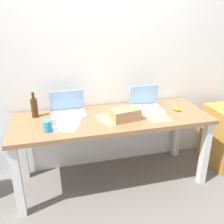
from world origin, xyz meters
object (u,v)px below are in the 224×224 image
at_px(beer_bottle, 34,107).
at_px(coffee_mug, 48,126).
at_px(laptop_left, 68,109).
at_px(computer_mouse, 177,109).
at_px(cardboard_box, 125,114).
at_px(laptop_right, 146,104).
at_px(desk, 112,126).

height_order(beer_bottle, coffee_mug, beer_bottle).
relative_size(laptop_left, computer_mouse, 3.42).
bearing_deg(beer_bottle, coffee_mug, -72.63).
bearing_deg(cardboard_box, laptop_right, 37.21).
relative_size(computer_mouse, coffee_mug, 1.05).
distance_m(beer_bottle, computer_mouse, 1.43).
height_order(desk, computer_mouse, computer_mouse).
bearing_deg(cardboard_box, coffee_mug, -174.74).
bearing_deg(computer_mouse, cardboard_box, 172.84).
height_order(laptop_left, coffee_mug, laptop_left).
distance_m(beer_bottle, cardboard_box, 0.87).
bearing_deg(cardboard_box, computer_mouse, 8.54).
relative_size(beer_bottle, coffee_mug, 2.74).
xyz_separation_m(beer_bottle, cardboard_box, (0.82, -0.29, -0.05)).
relative_size(desk, laptop_left, 5.61).
relative_size(cardboard_box, coffee_mug, 2.80).
bearing_deg(laptop_right, laptop_left, 176.62).
relative_size(desk, coffee_mug, 20.16).
xyz_separation_m(laptop_right, cardboard_box, (-0.30, -0.23, 0.01)).
height_order(laptop_right, cardboard_box, laptop_right).
height_order(laptop_right, computer_mouse, laptop_right).
bearing_deg(beer_bottle, desk, -14.87).
height_order(computer_mouse, cardboard_box, cardboard_box).
bearing_deg(beer_bottle, laptop_left, -1.84).
relative_size(laptop_right, coffee_mug, 3.45).
bearing_deg(coffee_mug, laptop_right, 16.31).
distance_m(laptop_left, computer_mouse, 1.11).
distance_m(laptop_right, beer_bottle, 1.13).
bearing_deg(laptop_left, desk, -24.11).
bearing_deg(laptop_right, computer_mouse, -26.36).
relative_size(beer_bottle, computer_mouse, 2.61).
bearing_deg(laptop_left, computer_mouse, -9.85).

